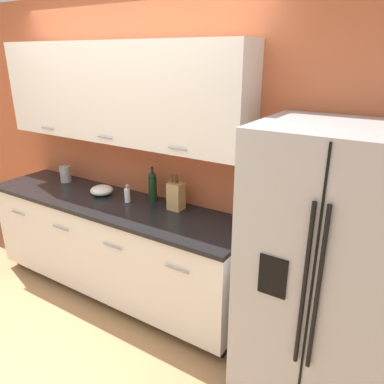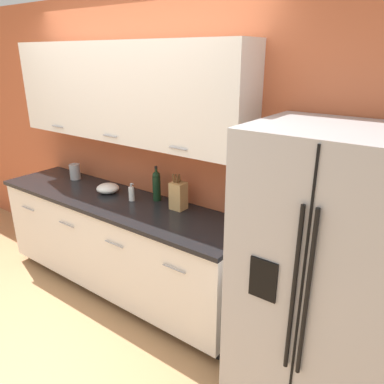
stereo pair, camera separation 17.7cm
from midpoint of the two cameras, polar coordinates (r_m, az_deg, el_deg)
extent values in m
plane|color=#B27F51|center=(3.33, -22.83, -21.04)|extent=(14.00, 14.00, 0.00)
cube|color=#BC5B38|center=(3.43, -9.49, 6.28)|extent=(10.00, 0.05, 2.60)
cube|color=white|center=(3.25, -13.03, 14.51)|extent=(2.40, 0.32, 0.80)
cylinder|color=#99999E|center=(3.74, -22.46, 8.94)|extent=(0.16, 0.01, 0.01)
cylinder|color=#99999E|center=(3.18, -14.74, 8.05)|extent=(0.16, 0.01, 0.01)
cylinder|color=#99999E|center=(2.71, -4.13, 6.60)|extent=(0.16, 0.01, 0.01)
cube|color=black|center=(3.78, -12.18, -13.49)|extent=(2.50, 0.54, 0.09)
cube|color=white|center=(3.53, -13.16, -7.83)|extent=(2.54, 0.62, 0.79)
cube|color=black|center=(3.35, -13.86, -1.69)|extent=(2.57, 0.64, 0.03)
cylinder|color=#99999E|center=(3.95, -26.23, -2.93)|extent=(0.20, 0.01, 0.01)
cylinder|color=#99999E|center=(3.47, -20.80, -5.22)|extent=(0.20, 0.01, 0.01)
cylinder|color=#99999E|center=(3.04, -13.68, -8.13)|extent=(0.20, 0.01, 0.01)
cylinder|color=#99999E|center=(2.68, -4.28, -11.71)|extent=(0.20, 0.01, 0.01)
cube|color=#B2B2B5|center=(2.44, 18.01, -11.23)|extent=(0.94, 0.76, 1.76)
cube|color=black|center=(2.13, 15.16, -16.03)|extent=(0.01, 0.01, 1.73)
cylinder|color=black|center=(2.07, 14.32, -14.02)|extent=(0.02, 0.02, 0.97)
cylinder|color=black|center=(2.06, 16.21, -14.50)|extent=(0.02, 0.02, 0.97)
cube|color=black|center=(2.13, 9.81, -12.63)|extent=(0.16, 0.01, 0.24)
cube|color=tan|center=(3.05, -4.11, -0.67)|extent=(0.12, 0.11, 0.23)
cylinder|color=brown|center=(3.04, -4.49, 2.09)|extent=(0.01, 0.03, 0.06)
cylinder|color=brown|center=(3.01, -4.86, 2.01)|extent=(0.02, 0.03, 0.07)
cylinder|color=brown|center=(3.02, -3.99, 2.02)|extent=(0.02, 0.03, 0.07)
cylinder|color=brown|center=(2.99, -4.36, 1.83)|extent=(0.02, 0.03, 0.06)
cylinder|color=black|center=(3.24, -7.56, 0.39)|extent=(0.07, 0.07, 0.22)
sphere|color=black|center=(3.20, -7.66, 2.41)|extent=(0.07, 0.07, 0.07)
cylinder|color=black|center=(3.20, -7.68, 2.84)|extent=(0.02, 0.02, 0.07)
cylinder|color=black|center=(3.18, -7.71, 3.63)|extent=(0.03, 0.03, 0.02)
cylinder|color=white|center=(3.28, -11.37, -0.53)|extent=(0.05, 0.05, 0.12)
cylinder|color=#B2B2B5|center=(3.25, -11.46, 0.76)|extent=(0.02, 0.02, 0.04)
cylinder|color=#B2B2B5|center=(3.23, -11.29, 1.01)|extent=(0.03, 0.01, 0.01)
cylinder|color=#A3A3A5|center=(3.97, -19.94, 2.48)|extent=(0.10, 0.10, 0.14)
cylinder|color=#A3A3A5|center=(3.94, -20.08, 3.55)|extent=(0.11, 0.11, 0.01)
sphere|color=#A3A3A5|center=(3.94, -20.10, 3.72)|extent=(0.02, 0.02, 0.02)
ellipsoid|color=white|center=(3.50, -15.02, 0.24)|extent=(0.20, 0.20, 0.09)
camera|label=1|loc=(0.09, -91.85, -0.69)|focal=35.00mm
camera|label=2|loc=(0.09, 88.15, 0.69)|focal=35.00mm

